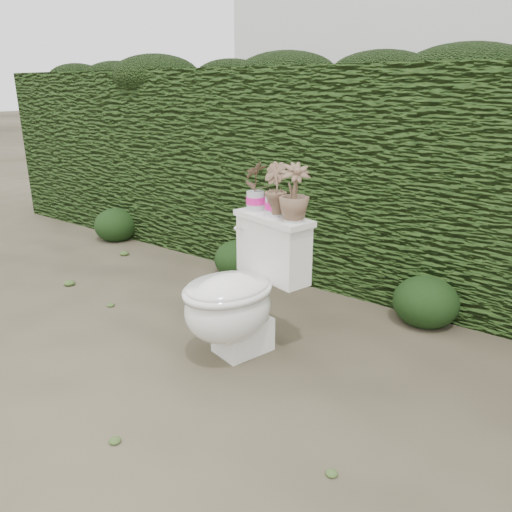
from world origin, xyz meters
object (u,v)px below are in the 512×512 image
Objects in this scene: toilet at (240,295)px; potted_plant_center at (275,191)px; potted_plant_left at (255,187)px; potted_plant_right at (294,194)px.

toilet is 0.61m from potted_plant_center.
potted_plant_center is at bearing 86.83° from potted_plant_left.
potted_plant_left is 0.93× the size of potted_plant_right.
potted_plant_left is 0.33m from potted_plant_right.
potted_plant_left is 0.17m from potted_plant_center.
toilet is at bearing 99.97° from potted_plant_center.
toilet is 0.64m from potted_plant_right.
toilet is 2.65× the size of potted_plant_right.
potted_plant_left reaches higher than toilet.
potted_plant_right reaches higher than potted_plant_left.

